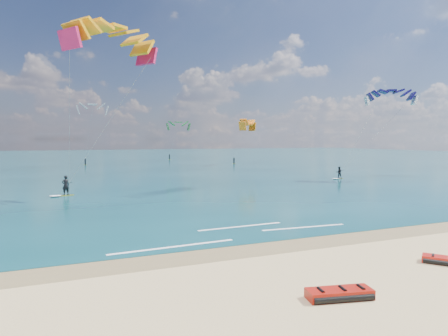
{
  "coord_description": "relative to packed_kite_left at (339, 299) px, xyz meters",
  "views": [
    {
      "loc": [
        -9.46,
        -15.29,
        5.78
      ],
      "look_at": [
        0.28,
        8.0,
        3.94
      ],
      "focal_mm": 32.0,
      "sensor_mm": 36.0,
      "label": 1
    }
  ],
  "objects": [
    {
      "name": "distant_kites",
      "position": [
        -5.04,
        83.0,
        5.97
      ],
      "size": [
        71.82,
        32.62,
        14.84
      ],
      "color": "#2C7A31",
      "rests_on": "ground"
    },
    {
      "name": "shoreline_foam",
      "position": [
        0.85,
        10.32,
        0.05
      ],
      "size": [
        15.56,
        3.64,
        0.01
      ],
      "color": "white",
      "rests_on": "ground"
    },
    {
      "name": "kitesurfer_main",
      "position": [
        -6.44,
        28.52,
        8.98
      ],
      "size": [
        11.88,
        10.06,
        17.41
      ],
      "rotation": [
        0.0,
        0.0,
        0.25
      ],
      "color": "#C2CA17",
      "rests_on": "sea"
    },
    {
      "name": "ground",
      "position": [
        0.18,
        43.93,
        0.0
      ],
      "size": [
        320.0,
        320.0,
        0.0
      ],
      "primitive_type": "plane",
      "color": "tan",
      "rests_on": "ground"
    },
    {
      "name": "packed_kite_left",
      "position": [
        0.0,
        0.0,
        0.0
      ],
      "size": [
        2.8,
        1.69,
        0.42
      ],
      "primitive_type": null,
      "rotation": [
        0.0,
        0.0,
        -0.22
      ],
      "color": "#AE1509",
      "rests_on": "ground"
    },
    {
      "name": "wet_sand_strip",
      "position": [
        0.18,
        6.93,
        0.0
      ],
      "size": [
        320.0,
        2.4,
        0.01
      ],
      "primitive_type": "cube",
      "color": "brown",
      "rests_on": "ground"
    },
    {
      "name": "sea",
      "position": [
        0.18,
        107.93,
        0.02
      ],
      "size": [
        320.0,
        200.0,
        0.04
      ],
      "primitive_type": "cube",
      "color": "#0B3A40",
      "rests_on": "ground"
    },
    {
      "name": "kitesurfer_far",
      "position": [
        31.24,
        33.25,
        7.23
      ],
      "size": [
        11.38,
        6.89,
        13.86
      ],
      "rotation": [
        0.0,
        0.0,
        0.1
      ],
      "color": "gold",
      "rests_on": "sea"
    }
  ]
}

